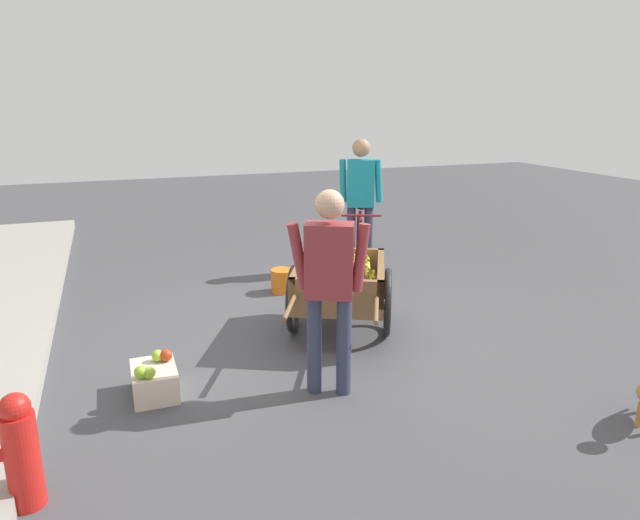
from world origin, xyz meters
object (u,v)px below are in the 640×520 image
vendor_person (329,277)px  cyclist_person (360,193)px  fire_hydrant (21,451)px  apple_crate (155,380)px  fruit_cart (341,288)px  bicycle (360,246)px  plastic_bucket (283,281)px

vendor_person → cyclist_person: cyclist_person is taller
fire_hydrant → apple_crate: bearing=-36.9°
fruit_cart → fire_hydrant: 2.99m
fruit_cart → apple_crate: (-0.63, 1.75, -0.32)m
fruit_cart → bicycle: bearing=-29.3°
vendor_person → fire_hydrant: bearing=106.8°
cyclist_person → apple_crate: bearing=131.8°
fire_hydrant → apple_crate: 1.27m
fire_hydrant → plastic_bucket: bearing=-38.3°
apple_crate → cyclist_person: bearing=-48.2°
bicycle → plastic_bucket: size_ratio=5.71×
cyclist_person → plastic_bucket: (-0.51, 1.18, -0.87)m
vendor_person → cyclist_person: size_ratio=0.92×
cyclist_person → plastic_bucket: bearing=113.4°
plastic_bucket → apple_crate: apple_crate is taller
fire_hydrant → plastic_bucket: (2.96, -2.33, -0.20)m
apple_crate → plastic_bucket: bearing=-39.0°
fire_hydrant → vendor_person: bearing=-73.2°
vendor_person → plastic_bucket: vendor_person is taller
fruit_cart → vendor_person: 1.25m
fruit_cart → vendor_person: bearing=153.4°
fruit_cart → apple_crate: 1.89m
fruit_cart → bicycle: bicycle is taller
plastic_bucket → fruit_cart: bearing=-172.9°
plastic_bucket → apple_crate: (-1.96, 1.58, -0.01)m
fruit_cart → cyclist_person: size_ratio=1.09×
vendor_person → fire_hydrant: 2.15m
cyclist_person → fire_hydrant: (-3.47, 3.51, -0.67)m
fire_hydrant → apple_crate: fire_hydrant is taller
cyclist_person → vendor_person: bearing=152.0°
fruit_cart → plastic_bucket: (1.33, 0.17, -0.31)m
fire_hydrant → bicycle: bearing=-46.1°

